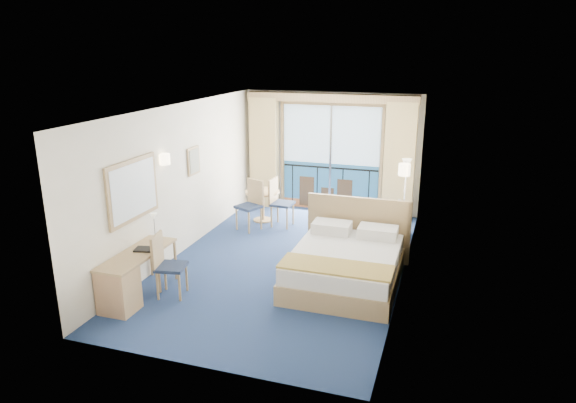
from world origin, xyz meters
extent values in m
plane|color=navy|center=(0.00, 0.00, 0.00)|extent=(6.50, 6.50, 0.00)
cube|color=beige|center=(0.00, 3.26, 1.35)|extent=(4.00, 0.02, 2.70)
cube|color=beige|center=(0.00, -3.26, 1.35)|extent=(4.00, 0.02, 2.70)
cube|color=beige|center=(-2.01, 0.00, 1.35)|extent=(0.02, 6.50, 2.70)
cube|color=beige|center=(2.01, 0.00, 1.35)|extent=(0.02, 6.50, 2.70)
cube|color=silver|center=(0.00, 0.00, 2.71)|extent=(4.00, 6.50, 0.02)
cube|color=navy|center=(0.00, 3.22, 0.56)|extent=(2.20, 0.02, 1.08)
cube|color=silver|center=(0.00, 3.22, 1.76)|extent=(2.20, 0.02, 1.32)
cube|color=brown|center=(0.00, 3.22, 0.10)|extent=(2.20, 0.02, 0.20)
cube|color=black|center=(0.00, 3.22, 1.00)|extent=(2.20, 0.02, 0.04)
cube|color=tan|center=(0.00, 3.21, 2.46)|extent=(2.36, 0.03, 0.12)
cube|color=tan|center=(-1.15, 3.21, 1.20)|extent=(0.06, 0.03, 2.40)
cube|color=tan|center=(1.15, 3.21, 1.20)|extent=(0.06, 0.03, 2.40)
cube|color=silver|center=(0.00, 3.21, 1.20)|extent=(0.05, 0.02, 2.40)
cube|color=#3D2B1B|center=(0.35, 3.21, 0.40)|extent=(0.35, 0.02, 0.70)
cube|color=#3D2B1B|center=(-0.55, 3.21, 0.40)|extent=(0.35, 0.02, 0.70)
cube|color=#3D2B1B|center=(-0.05, 3.21, 0.30)|extent=(0.30, 0.02, 0.45)
cube|color=black|center=(-0.90, 3.22, 0.55)|extent=(0.02, 0.01, 0.90)
cube|color=black|center=(-0.30, 3.22, 0.55)|extent=(0.03, 0.01, 0.90)
cube|color=black|center=(0.30, 3.22, 0.55)|extent=(0.03, 0.01, 0.90)
cube|color=black|center=(0.90, 3.22, 0.55)|extent=(0.02, 0.01, 0.90)
cube|color=tan|center=(-1.55, 3.07, 1.28)|extent=(0.65, 0.22, 2.55)
cube|color=tan|center=(1.55, 3.07, 1.28)|extent=(0.65, 0.22, 2.55)
cube|color=tan|center=(0.00, 3.10, 2.58)|extent=(3.80, 0.25, 0.18)
cube|color=tan|center=(-1.98, -1.50, 1.55)|extent=(0.04, 1.25, 0.95)
cube|color=silver|center=(-1.95, -1.50, 1.55)|extent=(0.01, 1.12, 0.82)
cube|color=tan|center=(-1.98, 0.45, 1.60)|extent=(0.03, 0.42, 0.52)
cube|color=gray|center=(-1.96, 0.45, 1.60)|extent=(0.01, 0.34, 0.44)
cylinder|color=#FFE4B2|center=(-1.94, -0.60, 1.85)|extent=(0.18, 0.18, 0.18)
cylinder|color=#FFE4B2|center=(1.94, -0.15, 1.85)|extent=(0.18, 0.18, 0.18)
cube|color=tan|center=(1.15, -0.54, 0.16)|extent=(1.66, 2.08, 0.31)
cube|color=white|center=(1.15, -0.54, 0.44)|extent=(1.60, 2.02, 0.26)
cube|color=tan|center=(1.15, -1.22, 0.59)|extent=(1.64, 0.57, 0.03)
cube|color=white|center=(0.75, 0.21, 0.67)|extent=(0.65, 0.42, 0.19)
cube|color=white|center=(1.54, 0.21, 0.67)|extent=(0.65, 0.42, 0.19)
cube|color=tan|center=(1.15, 0.55, 0.57)|extent=(1.82, 0.06, 1.14)
cube|color=tan|center=(1.79, 1.02, 0.24)|extent=(0.37, 0.36, 0.49)
cube|color=silver|center=(1.80, 1.01, 0.53)|extent=(0.18, 0.14, 0.08)
imported|color=#494E59|center=(1.49, 1.89, 0.34)|extent=(0.95, 0.96, 0.68)
cylinder|color=silver|center=(1.78, 2.24, 0.01)|extent=(0.21, 0.21, 0.03)
cylinder|color=silver|center=(1.78, 2.24, 0.72)|extent=(0.02, 0.02, 1.43)
cone|color=white|center=(1.78, 2.24, 1.43)|extent=(0.19, 0.19, 0.17)
cube|color=tan|center=(-1.74, -1.88, 0.67)|extent=(0.51, 1.48, 0.04)
cube|color=tan|center=(-1.74, -2.39, 0.33)|extent=(0.48, 0.44, 0.66)
cylinder|color=tan|center=(-1.96, -1.70, 0.33)|extent=(0.05, 0.05, 0.66)
cylinder|color=tan|center=(-1.51, -1.70, 0.33)|extent=(0.05, 0.05, 0.66)
cylinder|color=tan|center=(-1.96, -1.19, 0.33)|extent=(0.05, 0.05, 0.66)
cylinder|color=tan|center=(-1.51, -1.19, 0.33)|extent=(0.05, 0.05, 0.66)
cube|color=#1D2945|center=(-1.26, -1.72, 0.47)|extent=(0.49, 0.49, 0.05)
cube|color=tan|center=(-1.46, -1.76, 0.73)|extent=(0.12, 0.42, 0.50)
cylinder|color=tan|center=(-1.07, -1.86, 0.22)|extent=(0.04, 0.04, 0.45)
cylinder|color=tan|center=(-1.13, -1.52, 0.22)|extent=(0.04, 0.04, 0.45)
cylinder|color=tan|center=(-1.40, -1.92, 0.22)|extent=(0.04, 0.04, 0.45)
cylinder|color=tan|center=(-1.46, -1.59, 0.22)|extent=(0.04, 0.04, 0.45)
cube|color=black|center=(-1.69, -1.74, 0.71)|extent=(0.33, 0.27, 0.03)
cylinder|color=silver|center=(-1.77, -1.31, 0.72)|extent=(0.11, 0.11, 0.02)
cylinder|color=silver|center=(-1.77, -1.31, 0.90)|extent=(0.02, 0.02, 0.38)
cone|color=white|center=(-1.77, -1.31, 1.09)|extent=(0.10, 0.10, 0.09)
cylinder|color=tan|center=(-1.20, 2.00, 0.65)|extent=(0.74, 0.74, 0.04)
cylinder|color=tan|center=(-1.20, 2.00, 0.32)|extent=(0.07, 0.07, 0.65)
cylinder|color=tan|center=(-1.20, 2.00, 0.01)|extent=(0.41, 0.41, 0.03)
cube|color=#1D2945|center=(-0.69, 1.81, 0.49)|extent=(0.46, 0.46, 0.05)
cube|color=tan|center=(-0.89, 1.82, 0.76)|extent=(0.07, 0.44, 0.52)
cylinder|color=tan|center=(-0.52, 1.62, 0.23)|extent=(0.04, 0.04, 0.47)
cylinder|color=tan|center=(-0.50, 1.97, 0.23)|extent=(0.04, 0.04, 0.47)
cylinder|color=tan|center=(-0.87, 1.65, 0.23)|extent=(0.04, 0.04, 0.47)
cylinder|color=tan|center=(-0.85, 2.00, 0.23)|extent=(0.04, 0.04, 0.47)
cube|color=#1D2945|center=(-1.27, 1.38, 0.49)|extent=(0.58, 0.58, 0.05)
cube|color=tan|center=(-1.19, 1.57, 0.77)|extent=(0.42, 0.21, 0.53)
cylinder|color=tan|center=(-1.51, 1.28, 0.24)|extent=(0.04, 0.04, 0.47)
cylinder|color=tan|center=(-1.18, 1.14, 0.24)|extent=(0.04, 0.04, 0.47)
cylinder|color=tan|center=(-1.36, 1.61, 0.24)|extent=(0.04, 0.04, 0.47)
cylinder|color=tan|center=(-1.04, 1.47, 0.24)|extent=(0.04, 0.04, 0.47)
camera|label=1|loc=(2.60, -7.93, 3.64)|focal=32.00mm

